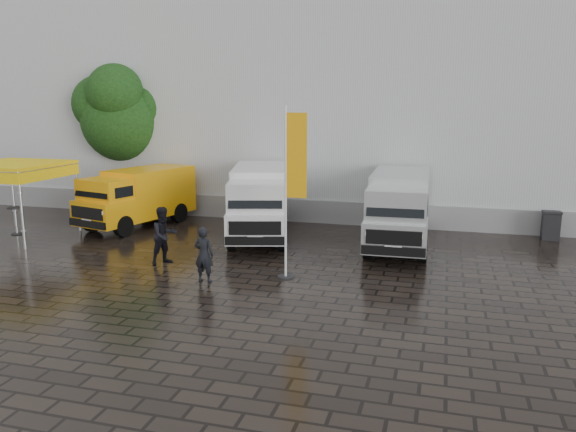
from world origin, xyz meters
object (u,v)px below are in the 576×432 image
Objects in this scene: canopy_tent at (13,167)px; person_front at (204,255)px; van_silver at (399,211)px; van_yellow at (137,199)px; van_white at (260,203)px; wheelie_bin at (551,225)px; cocktail_table at (16,221)px; person_tent at (164,235)px; flagpole at (292,184)px.

person_front is at bearing -19.01° from canopy_tent.
canopy_tent is at bearing -15.78° from person_front.
van_silver is at bearing 10.17° from canopy_tent.
van_silver is 14.71m from canopy_tent.
van_silver is 3.70× the size of person_front.
van_white is (5.61, -0.44, 0.14)m from van_yellow.
wheelie_bin is at bearing 23.74° from van_silver.
person_tent reaches higher than cocktail_table.
flagpole is (2.58, -4.73, 1.51)m from van_white.
van_yellow is 16.66m from wheelie_bin.
person_front is at bearing -20.35° from cocktail_table.
van_silver is 5.68m from flagpole.
cocktail_table is (-0.45, 0.41, -2.19)m from canopy_tent.
van_silver is 15.04m from cocktail_table.
canopy_tent is 20.76m from wheelie_bin.
wheelie_bin is (10.89, 2.66, -0.79)m from van_white.
van_silver is 3.26× the size of person_tent.
person_tent is at bearing -13.45° from canopy_tent.
van_silver reaches higher than wheelie_bin.
van_white is 1.01× the size of van_silver.
van_white is 3.31× the size of person_tent.
flagpole is at bearing -17.37° from van_yellow.
van_yellow is 8.54m from person_front.
van_yellow is 0.86× the size of van_silver.
wheelie_bin is 0.59× the size of person_tent.
person_front is (0.22, -5.79, -0.52)m from van_white.
person_tent is at bearing -15.57° from cocktail_table.
cocktail_table is (-14.87, -2.17, -0.78)m from van_silver.
van_yellow reaches higher than wheelie_bin.
canopy_tent is at bearing -42.36° from cocktail_table.
van_silver reaches higher than cocktail_table.
person_tent is at bearing -149.08° from wheelie_bin.
van_white is 4.71m from person_tent.
person_front reaches higher than cocktail_table.
wheelie_bin is at bearing 41.66° from flagpole.
person_front is at bearing -32.03° from van_yellow.
flagpole is at bearing -136.19° from wheelie_bin.
cocktail_table is at bearing 177.25° from van_white.
van_yellow is 0.84× the size of van_white.
cocktail_table is at bearing -131.50° from van_yellow.
wheelie_bin is at bearing 14.72° from canopy_tent.
person_front is at bearing -94.18° from person_tent.
van_yellow is 4.77× the size of cocktail_table.
flagpole is at bearing -63.82° from person_tent.
wheelie_bin is (8.30, 7.39, -2.30)m from flagpole.
person_front is at bearing -155.75° from flagpole.
wheelie_bin is at bearing -138.38° from person_front.
canopy_tent is 0.66× the size of flagpole.
cocktail_table is at bearing 137.64° from canopy_tent.
cocktail_table is 20.99m from wheelie_bin.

